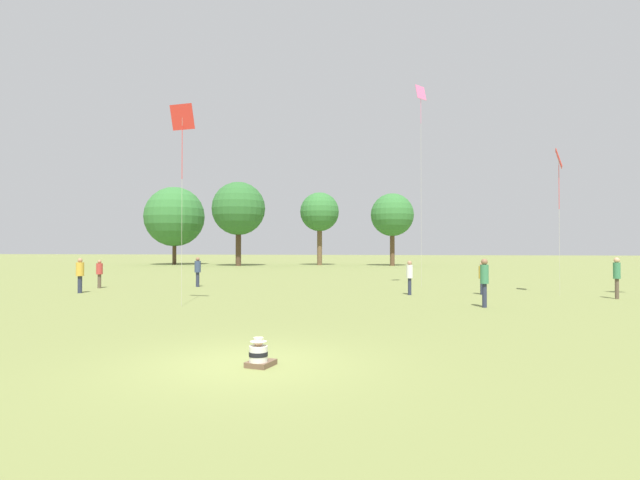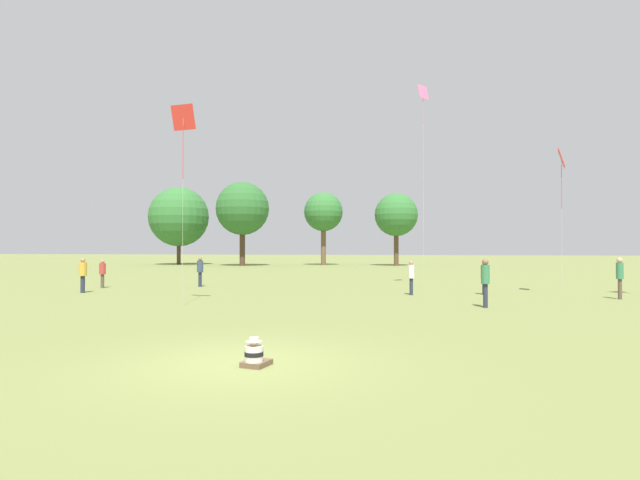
{
  "view_description": "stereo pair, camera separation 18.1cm",
  "coord_description": "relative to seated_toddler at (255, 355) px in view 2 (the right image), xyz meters",
  "views": [
    {
      "loc": [
        3.01,
        -9.14,
        2.2
      ],
      "look_at": [
        0.09,
        7.69,
        2.48
      ],
      "focal_mm": 28.0,
      "sensor_mm": 36.0,
      "label": 1
    },
    {
      "loc": [
        3.19,
        -9.1,
        2.2
      ],
      "look_at": [
        0.09,
        7.69,
        2.48
      ],
      "focal_mm": 28.0,
      "sensor_mm": 36.0,
      "label": 2
    }
  ],
  "objects": [
    {
      "name": "distant_tree_1",
      "position": [
        -27.6,
        52.82,
        6.14
      ],
      "size": [
        7.88,
        7.88,
        10.31
      ],
      "color": "#473323",
      "rests_on": "ground"
    },
    {
      "name": "distant_tree_3",
      "position": [
        -8.33,
        54.37,
        6.59
      ],
      "size": [
        5.02,
        5.02,
        9.39
      ],
      "color": "brown",
      "rests_on": "ground"
    },
    {
      "name": "person_standing_5",
      "position": [
        -8.98,
        17.76,
        0.78
      ],
      "size": [
        0.48,
        0.48,
        1.68
      ],
      "rotation": [
        0.0,
        0.0,
        4.16
      ],
      "color": "#282D42",
      "rests_on": "ground"
    },
    {
      "name": "person_standing_4",
      "position": [
        2.84,
        14.85,
        0.75
      ],
      "size": [
        0.4,
        0.4,
        1.61
      ],
      "rotation": [
        0.0,
        0.0,
        5.79
      ],
      "color": "#282D42",
      "rests_on": "ground"
    },
    {
      "name": "kite_3",
      "position": [
        -5.72,
        8.82,
        6.76
      ],
      "size": [
        0.98,
        0.4,
        7.66
      ],
      "rotation": [
        0.0,
        0.0,
        2.22
      ],
      "color": "red",
      "rests_on": "ground"
    },
    {
      "name": "seated_toddler",
      "position": [
        0.0,
        0.0,
        0.0
      ],
      "size": [
        0.53,
        0.6,
        0.56
      ],
      "rotation": [
        0.0,
        0.0,
        -0.22
      ],
      "color": "brown",
      "rests_on": "ground"
    },
    {
      "name": "person_standing_7",
      "position": [
        5.54,
        10.28,
        0.89
      ],
      "size": [
        0.4,
        0.4,
        1.81
      ],
      "rotation": [
        0.0,
        0.0,
        3.55
      ],
      "color": "#282D42",
      "rests_on": "ground"
    },
    {
      "name": "ground_plane",
      "position": [
        -0.32,
        0.21,
        -0.22
      ],
      "size": [
        300.0,
        300.0,
        0.0
      ],
      "primitive_type": "plane",
      "color": "olive"
    },
    {
      "name": "person_standing_3",
      "position": [
        11.65,
        14.48,
        0.89
      ],
      "size": [
        0.39,
        0.39,
        1.79
      ],
      "rotation": [
        0.0,
        0.0,
        5.8
      ],
      "color": "brown",
      "rests_on": "ground"
    },
    {
      "name": "kite_4",
      "position": [
        9.71,
        15.78,
        5.94
      ],
      "size": [
        0.5,
        0.93,
        6.8
      ],
      "rotation": [
        0.0,
        0.0,
        0.53
      ],
      "color": "red",
      "rests_on": "ground"
    },
    {
      "name": "distant_tree_0",
      "position": [
        0.98,
        53.61,
        6.09
      ],
      "size": [
        5.34,
        5.34,
        9.02
      ],
      "color": "brown",
      "rests_on": "ground"
    },
    {
      "name": "person_standing_1",
      "position": [
        6.22,
        15.61,
        0.7
      ],
      "size": [
        0.43,
        0.43,
        1.54
      ],
      "rotation": [
        0.0,
        0.0,
        5.38
      ],
      "color": "#282D42",
      "rests_on": "ground"
    },
    {
      "name": "person_standing_2",
      "position": [
        -13.03,
        13.08,
        0.8
      ],
      "size": [
        0.51,
        0.51,
        1.71
      ],
      "rotation": [
        0.0,
        0.0,
        2.16
      ],
      "color": "#282D42",
      "rests_on": "ground"
    },
    {
      "name": "distant_tree_2",
      "position": [
        -17.78,
        50.07,
        6.85
      ],
      "size": [
        6.59,
        6.59,
        10.4
      ],
      "color": "#473323",
      "rests_on": "ground"
    },
    {
      "name": "kite_2",
      "position": [
        3.53,
        19.68,
        10.25
      ],
      "size": [
        0.64,
        0.75,
        11.39
      ],
      "rotation": [
        0.0,
        0.0,
        0.12
      ],
      "color": "pink",
      "rests_on": "ground"
    },
    {
      "name": "person_standing_0",
      "position": [
        -13.9,
        15.94,
        0.71
      ],
      "size": [
        0.47,
        0.47,
        1.56
      ],
      "rotation": [
        0.0,
        0.0,
        3.78
      ],
      "color": "brown",
      "rests_on": "ground"
    }
  ]
}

